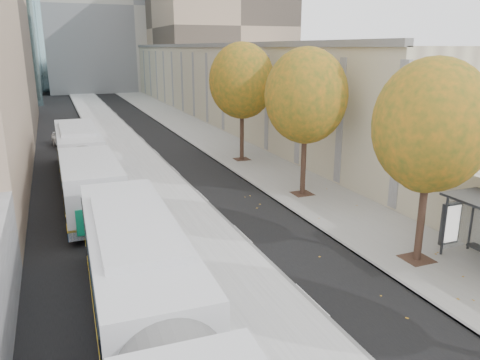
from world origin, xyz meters
TOP-DOWN VIEW (x-y plane):
  - bus_platform at (-3.88, 35.00)m, footprint 4.25×150.00m
  - sidewalk at (4.12, 35.00)m, footprint 4.75×150.00m
  - building_tan at (15.50, 64.00)m, footprint 18.00×92.00m
  - building_far_block at (6.00, 96.00)m, footprint 30.00×18.00m
  - tree_c at (3.60, 13.00)m, footprint 4.20×4.20m
  - tree_d at (3.60, 22.00)m, footprint 4.40×4.40m
  - tree_e at (3.60, 31.00)m, footprint 4.60×4.60m
  - bus_near at (-7.15, 9.18)m, footprint 3.08×17.76m
  - bus_far at (-7.56, 27.70)m, footprint 2.61×17.35m
  - distant_car at (-8.09, 40.82)m, footprint 2.46×4.35m

SIDE VIEW (x-z plane):
  - sidewalk at x=4.12m, z-range 0.00..0.08m
  - bus_platform at x=-3.88m, z-range 0.00..0.15m
  - distant_car at x=-8.09m, z-range 0.00..1.40m
  - bus_far at x=-7.56m, z-range 0.13..3.02m
  - bus_near at x=-7.15m, z-range 0.14..3.09m
  - building_tan at x=15.50m, z-range 0.00..8.00m
  - tree_c at x=3.60m, z-range 1.61..8.89m
  - tree_d at x=3.60m, z-range 1.67..9.27m
  - tree_e at x=3.60m, z-range 1.73..9.64m
  - building_far_block at x=6.00m, z-range 0.00..30.00m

